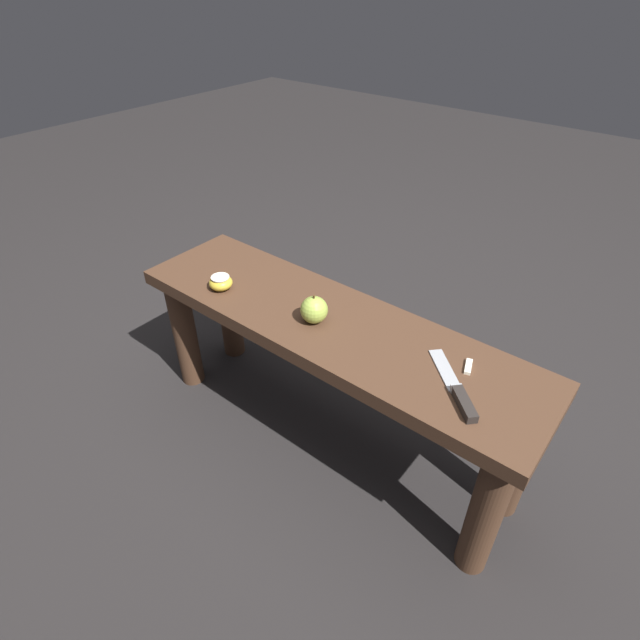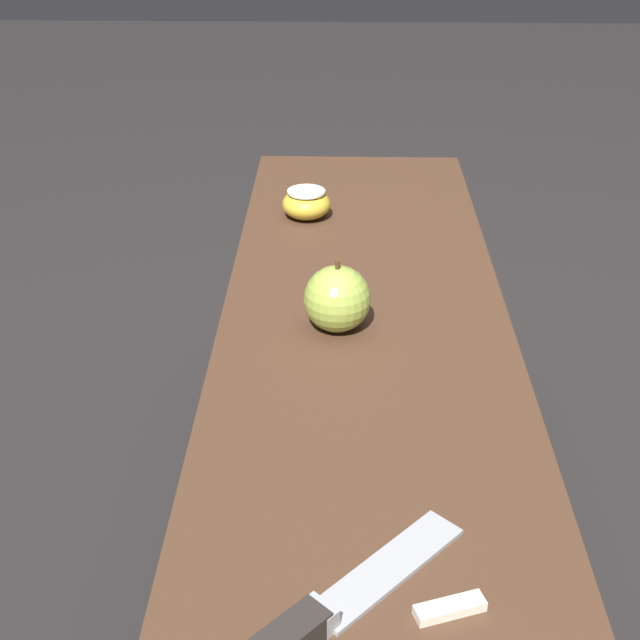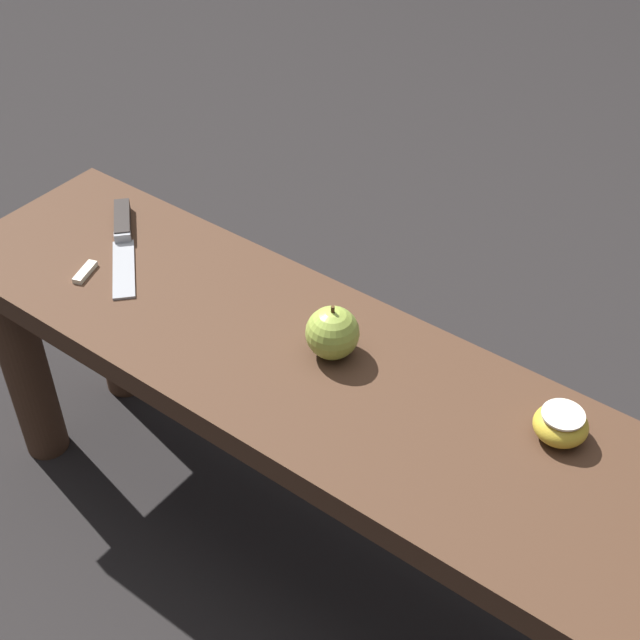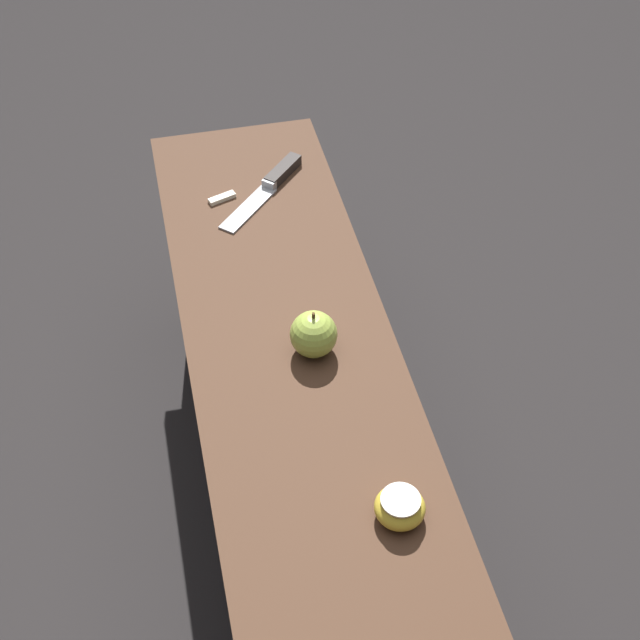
% 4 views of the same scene
% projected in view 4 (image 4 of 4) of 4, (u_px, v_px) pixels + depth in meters
% --- Properties ---
extents(ground_plane, '(8.00, 8.00, 0.00)m').
position_uv_depth(ground_plane, '(296.00, 500.00, 1.68)').
color(ground_plane, black).
extents(wooden_bench, '(1.17, 0.32, 0.44)m').
position_uv_depth(wooden_bench, '(292.00, 385.00, 1.44)').
color(wooden_bench, '#472D1E').
rests_on(wooden_bench, ground_plane).
extents(knife, '(0.19, 0.18, 0.02)m').
position_uv_depth(knife, '(273.00, 181.00, 1.63)').
color(knife, '#9EA0A5').
rests_on(knife, wooden_bench).
extents(apple_whole, '(0.07, 0.07, 0.08)m').
position_uv_depth(apple_whole, '(314.00, 334.00, 1.32)').
color(apple_whole, '#9EB747').
rests_on(apple_whole, wooden_bench).
extents(apple_cut, '(0.07, 0.07, 0.04)m').
position_uv_depth(apple_cut, '(400.00, 507.00, 1.14)').
color(apple_cut, gold).
rests_on(apple_cut, wooden_bench).
extents(apple_slice_near_knife, '(0.03, 0.05, 0.01)m').
position_uv_depth(apple_slice_near_knife, '(222.00, 198.00, 1.60)').
color(apple_slice_near_knife, white).
rests_on(apple_slice_near_knife, wooden_bench).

